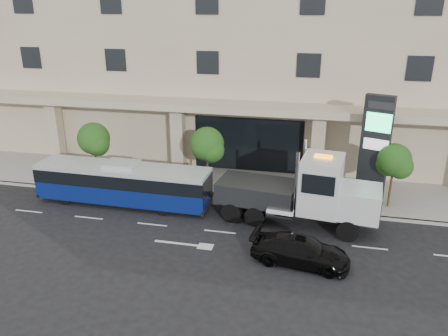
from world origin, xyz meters
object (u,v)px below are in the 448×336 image
Objects in this scene: tow_truck at (304,193)px; signage_pylon at (374,149)px; city_bus at (123,183)px; black_sedan at (300,250)px.

tow_truck is 5.72m from signage_pylon.
tow_truck is (11.13, -0.37, 0.51)m from city_bus.
signage_pylon reaches higher than black_sedan.
black_sedan is 0.71× the size of signage_pylon.
city_bus is 2.31× the size of black_sedan.
tow_truck reaches higher than black_sedan.
signage_pylon is at bearing -18.82° from black_sedan.
tow_truck is 4.31m from black_sedan.
signage_pylon is (3.88, 7.88, 2.89)m from black_sedan.
city_bus is 15.64m from signage_pylon.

